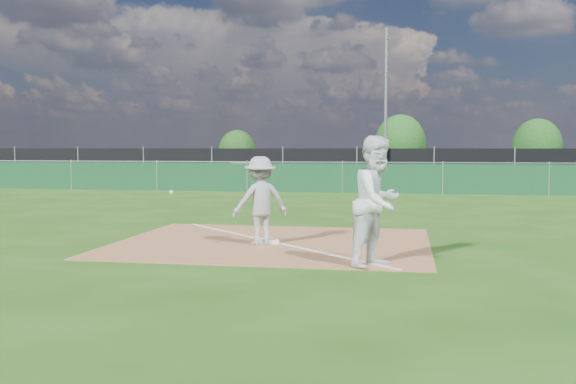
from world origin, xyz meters
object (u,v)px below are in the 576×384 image
object	(u,v)px
runner	(378,202)
car_right	(430,167)
tree_left	(237,151)
car_left	(236,166)
car_mid	(319,164)
tree_mid	(400,144)
tree_right	(537,146)
first_base	(268,241)
light_pole	(386,106)
play_at_first	(260,201)

from	to	relation	value
runner	car_right	bearing A→B (deg)	28.31
car_right	tree_left	bearing A→B (deg)	93.35
runner	car_left	distance (m)	30.36
car_mid	tree_left	world-z (taller)	tree_left
car_right	tree_mid	size ratio (longest dim) A/B	1.18
car_mid	car_right	xyz separation A→B (m)	(6.51, 0.75, -0.13)
car_mid	tree_right	size ratio (longest dim) A/B	1.36
car_left	tree_mid	xyz separation A→B (m)	(10.01, 6.17, 1.39)
tree_mid	tree_right	size ratio (longest dim) A/B	1.10
first_base	runner	distance (m)	3.07
light_pole	tree_mid	bearing A→B (deg)	86.46
first_base	runner	size ratio (longest dim) A/B	0.19
light_pole	runner	xyz separation A→B (m)	(0.61, -23.82, -2.98)
light_pole	tree_mid	xyz separation A→B (m)	(0.68, 11.03, -1.88)
car_left	car_mid	size ratio (longest dim) A/B	0.83
light_pole	car_right	distance (m)	6.21
first_base	car_right	xyz separation A→B (m)	(4.06, 26.52, 0.65)
car_right	tree_left	distance (m)	14.05
first_base	light_pole	bearing A→B (deg)	85.90
first_base	runner	xyz separation A→B (m)	(2.17, -1.95, 0.96)
play_at_first	car_mid	world-z (taller)	play_at_first
runner	car_right	world-z (taller)	runner
first_base	car_left	size ratio (longest dim) A/B	0.09
runner	tree_right	size ratio (longest dim) A/B	0.55
first_base	play_at_first	size ratio (longest dim) A/B	0.16
car_left	first_base	bearing A→B (deg)	-171.35
car_mid	tree_left	bearing A→B (deg)	36.70
first_base	car_left	bearing A→B (deg)	106.19
car_right	car_mid	bearing A→B (deg)	121.24
tree_left	light_pole	bearing A→B (deg)	-42.69
play_at_first	runner	distance (m)	2.88
car_left	tree_right	size ratio (longest dim) A/B	1.13
car_mid	tree_mid	world-z (taller)	tree_mid
play_at_first	car_left	distance (m)	28.00
first_base	car_right	distance (m)	26.84
first_base	car_left	world-z (taller)	car_left
first_base	car_right	size ratio (longest dim) A/B	0.08
car_left	tree_mid	world-z (taller)	tree_mid
runner	first_base	bearing A→B (deg)	80.20
tree_left	tree_mid	distance (m)	11.34
light_pole	car_right	size ratio (longest dim) A/B	1.65
play_at_first	tree_left	xyz separation A→B (m)	(-8.91, 31.81, 0.72)
first_base	tree_right	world-z (taller)	tree_right
first_base	runner	world-z (taller)	runner
tree_mid	tree_left	bearing A→B (deg)	-173.49
play_at_first	car_right	bearing A→B (deg)	81.15
car_mid	tree_mid	xyz separation A→B (m)	(4.70, 7.13, 1.28)
first_base	car_left	xyz separation A→B (m)	(-7.76, 26.74, 0.66)
light_pole	tree_right	distance (m)	14.08
car_left	car_mid	world-z (taller)	car_mid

